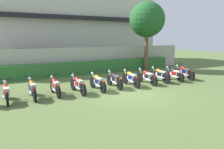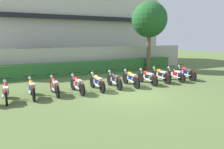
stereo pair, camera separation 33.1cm
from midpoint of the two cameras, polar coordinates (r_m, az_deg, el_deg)
name	(u,v)px [view 2 (the right image)]	position (r m, az deg, el deg)	size (l,w,h in m)	color
ground	(129,94)	(10.71, 5.36, -5.19)	(60.00, 60.00, 0.00)	#566B38
building	(57,22)	(23.43, -13.82, 13.21)	(20.89, 6.50, 8.50)	beige
compound_wall	(80,60)	(16.93, -7.85, 3.72)	(19.85, 0.30, 1.97)	#BCB7A8
hedge_row	(83,68)	(16.33, -6.98, 1.74)	(15.88, 0.70, 0.97)	#337033
parked_car	(39,60)	(18.11, -18.16, 3.56)	(4.60, 2.30, 1.89)	navy
tree_near_inspector	(149,20)	(18.34, 10.33, 13.96)	(2.88, 2.88, 5.60)	brown
motorcycle_in_row_0	(6,91)	(10.39, -25.34, -4.06)	(0.60, 1.80, 0.95)	black
motorcycle_in_row_1	(32,88)	(10.57, -19.53, -3.38)	(0.60, 1.92, 0.97)	black
motorcycle_in_row_2	(54,86)	(10.79, -14.03, -2.89)	(0.60, 1.80, 0.96)	black
motorcycle_in_row_3	(77,84)	(10.95, -8.27, -2.50)	(0.60, 1.94, 0.96)	black
motorcycle_in_row_4	(97,82)	(11.36, -3.09, -1.95)	(0.60, 1.88, 0.96)	black
motorcycle_in_row_5	(114,80)	(11.95, 1.39, -1.33)	(0.60, 1.90, 0.97)	black
motorcycle_in_row_6	(131,78)	(12.39, 5.72, -0.97)	(0.60, 1.97, 0.97)	black
motorcycle_in_row_7	(147,77)	(13.02, 9.98, -0.59)	(0.60, 1.93, 0.95)	black
motorcycle_in_row_8	(160,75)	(13.73, 13.28, -0.11)	(0.60, 1.90, 0.97)	black
motorcycle_in_row_9	(175,74)	(14.34, 16.87, 0.08)	(0.60, 1.79, 0.95)	black
motorcycle_in_row_10	(186,73)	(15.11, 19.36, 0.49)	(0.60, 1.91, 0.97)	black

